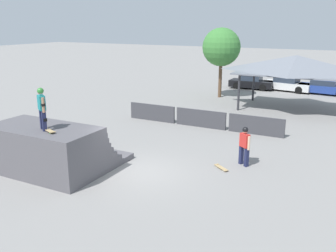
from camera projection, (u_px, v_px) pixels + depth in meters
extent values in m
plane|color=gray|center=(138.00, 172.00, 15.75)|extent=(160.00, 160.00, 0.00)
cube|color=#565459|center=(63.00, 162.00, 16.59)|extent=(4.73, 4.33, 0.25)
cube|color=#565459|center=(54.00, 160.00, 16.11)|extent=(4.73, 3.37, 0.25)
cube|color=#565459|center=(51.00, 156.00, 15.90)|extent=(4.73, 3.02, 0.25)
cube|color=#565459|center=(48.00, 151.00, 15.73)|extent=(4.73, 2.79, 0.25)
cube|color=#565459|center=(46.00, 146.00, 15.59)|extent=(4.73, 2.62, 0.25)
cube|color=#565459|center=(45.00, 141.00, 15.47)|extent=(4.73, 2.50, 0.25)
cube|color=#565459|center=(43.00, 135.00, 15.37)|extent=(4.73, 2.41, 0.25)
cube|color=#565459|center=(42.00, 130.00, 15.28)|extent=(4.73, 2.37, 0.25)
cylinder|color=silver|center=(62.00, 121.00, 16.26)|extent=(4.64, 0.07, 0.07)
cube|color=#1E2347|center=(44.00, 121.00, 14.59)|extent=(0.21, 0.21, 0.81)
cube|color=black|center=(45.00, 120.00, 14.59)|extent=(0.23, 0.22, 0.12)
cube|color=#1E2347|center=(42.00, 119.00, 14.88)|extent=(0.21, 0.21, 0.81)
cube|color=black|center=(43.00, 118.00, 14.88)|extent=(0.23, 0.22, 0.12)
cube|color=teal|center=(41.00, 103.00, 14.55)|extent=(0.49, 0.42, 0.58)
cylinder|color=#A87A5B|center=(43.00, 105.00, 14.33)|extent=(0.15, 0.15, 0.58)
cylinder|color=black|center=(43.00, 105.00, 14.33)|extent=(0.22, 0.22, 0.08)
cylinder|color=#A87A5B|center=(40.00, 103.00, 14.78)|extent=(0.15, 0.15, 0.58)
cylinder|color=black|center=(40.00, 102.00, 14.78)|extent=(0.22, 0.22, 0.08)
sphere|color=#A87A5B|center=(40.00, 92.00, 14.43)|extent=(0.22, 0.22, 0.22)
sphere|color=#337F33|center=(40.00, 91.00, 14.42)|extent=(0.25, 0.25, 0.25)
cylinder|color=green|center=(53.00, 132.00, 14.42)|extent=(0.06, 0.05, 0.05)
cylinder|color=green|center=(50.00, 133.00, 14.33)|extent=(0.06, 0.05, 0.05)
cylinder|color=green|center=(48.00, 129.00, 14.79)|extent=(0.06, 0.05, 0.05)
cylinder|color=green|center=(45.00, 130.00, 14.71)|extent=(0.06, 0.05, 0.05)
cube|color=tan|center=(49.00, 130.00, 14.55)|extent=(0.82, 0.49, 0.02)
cube|color=tan|center=(53.00, 132.00, 14.27)|extent=(0.17, 0.22, 0.02)
cube|color=#1E2347|center=(241.00, 155.00, 16.60)|extent=(0.22, 0.22, 0.85)
cube|color=#1E2347|center=(246.00, 157.00, 16.29)|extent=(0.22, 0.22, 0.85)
cube|color=red|center=(245.00, 140.00, 16.25)|extent=(0.51, 0.45, 0.60)
cylinder|color=beige|center=(241.00, 140.00, 16.51)|extent=(0.16, 0.16, 0.60)
cylinder|color=beige|center=(249.00, 143.00, 16.02)|extent=(0.16, 0.16, 0.60)
sphere|color=beige|center=(245.00, 130.00, 16.13)|extent=(0.23, 0.23, 0.23)
sphere|color=black|center=(245.00, 130.00, 16.12)|extent=(0.26, 0.26, 0.26)
cylinder|color=silver|center=(217.00, 167.00, 16.30)|extent=(0.06, 0.05, 0.05)
cylinder|color=silver|center=(219.00, 166.00, 16.36)|extent=(0.06, 0.05, 0.05)
cylinder|color=silver|center=(223.00, 171.00, 15.86)|extent=(0.06, 0.05, 0.05)
cylinder|color=silver|center=(226.00, 170.00, 15.92)|extent=(0.06, 0.05, 0.05)
cube|color=tan|center=(221.00, 168.00, 16.10)|extent=(0.78, 0.64, 0.02)
cube|color=tan|center=(216.00, 164.00, 16.42)|extent=(0.20, 0.22, 0.02)
cube|color=#3D3D42|center=(152.00, 112.00, 23.94)|extent=(3.16, 0.12, 1.05)
cube|color=#3D3D42|center=(201.00, 119.00, 22.44)|extent=(3.16, 0.12, 1.05)
cube|color=#3D3D42|center=(256.00, 125.00, 20.93)|extent=(3.16, 0.12, 1.05)
cylinder|color=#2D2D33|center=(239.00, 93.00, 26.54)|extent=(0.16, 0.16, 2.56)
cylinder|color=#2D2D33|center=(254.00, 85.00, 29.88)|extent=(0.16, 0.16, 2.56)
cube|color=slate|center=(295.00, 74.00, 26.33)|extent=(8.05, 4.61, 0.10)
pyramid|color=slate|center=(296.00, 64.00, 26.15)|extent=(7.89, 4.52, 1.23)
cylinder|color=brown|center=(220.00, 79.00, 31.18)|extent=(0.28, 0.28, 3.03)
sphere|color=#3D7F38|center=(221.00, 47.00, 30.47)|extent=(3.11, 3.11, 3.11)
cube|color=black|center=(252.00, 84.00, 35.41)|extent=(4.08, 1.72, 0.62)
cube|color=#283342|center=(251.00, 78.00, 35.32)|extent=(1.89, 1.44, 0.46)
cube|color=black|center=(251.00, 75.00, 35.25)|extent=(1.81, 1.40, 0.04)
cylinder|color=black|center=(267.00, 85.00, 35.56)|extent=(0.64, 0.20, 0.64)
cylinder|color=black|center=(263.00, 88.00, 34.24)|extent=(0.64, 0.20, 0.64)
cylinder|color=black|center=(241.00, 83.00, 36.68)|extent=(0.64, 0.20, 0.64)
cylinder|color=black|center=(236.00, 86.00, 35.36)|extent=(0.64, 0.20, 0.64)
cube|color=silver|center=(287.00, 86.00, 34.30)|extent=(4.62, 2.45, 0.62)
cube|color=#283342|center=(287.00, 80.00, 34.22)|extent=(2.25, 1.77, 0.46)
cube|color=silver|center=(287.00, 77.00, 34.16)|extent=(2.16, 1.72, 0.04)
cylinder|color=black|center=(305.00, 88.00, 34.13)|extent=(0.67, 0.31, 0.64)
cylinder|color=black|center=(299.00, 90.00, 32.96)|extent=(0.67, 0.31, 0.64)
cylinder|color=black|center=(277.00, 85.00, 35.72)|extent=(0.67, 0.31, 0.64)
cylinder|color=black|center=(270.00, 87.00, 34.55)|extent=(0.67, 0.31, 0.64)
cube|color=navy|center=(325.00, 89.00, 32.73)|extent=(4.64, 2.15, 0.62)
cube|color=#283342|center=(324.00, 82.00, 32.64)|extent=(2.21, 1.64, 0.46)
cube|color=navy|center=(324.00, 80.00, 32.58)|extent=(2.12, 1.59, 0.04)
cylinder|color=black|center=(311.00, 88.00, 34.12)|extent=(0.66, 0.26, 0.64)
cylinder|color=black|center=(306.00, 90.00, 32.87)|extent=(0.66, 0.26, 0.64)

